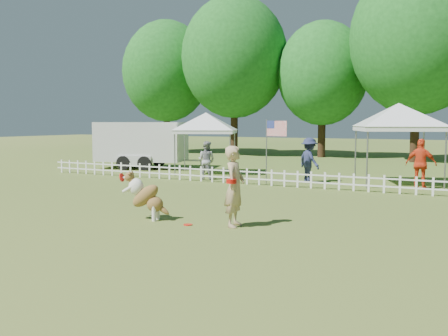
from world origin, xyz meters
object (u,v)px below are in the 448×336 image
(frisbee_on_turf, at_px, (188,225))
(flag_pole, at_px, (266,152))
(spectator_b, at_px, (309,160))
(canopy_tent_left, at_px, (206,144))
(cargo_trailer, at_px, (142,145))
(handler, at_px, (235,186))
(spectator_a, at_px, (206,160))
(spectator_c, at_px, (421,164))
(canopy_tent_right, at_px, (397,145))
(dog, at_px, (146,196))

(frisbee_on_turf, xyz_separation_m, flag_pole, (-1.37, 7.88, 1.21))
(frisbee_on_turf, xyz_separation_m, spectator_b, (-0.07, 9.05, 0.86))
(canopy_tent_left, distance_m, cargo_trailer, 4.26)
(handler, height_order, flag_pole, flag_pole)
(spectator_a, xyz_separation_m, spectator_c, (8.11, 0.86, 0.10))
(handler, height_order, canopy_tent_right, canopy_tent_right)
(canopy_tent_left, relative_size, canopy_tent_right, 0.91)
(handler, height_order, cargo_trailer, cargo_trailer)
(frisbee_on_turf, height_order, canopy_tent_left, canopy_tent_left)
(canopy_tent_left, relative_size, flag_pole, 1.11)
(flag_pole, bearing_deg, canopy_tent_right, 37.18)
(cargo_trailer, bearing_deg, canopy_tent_left, -27.10)
(flag_pole, bearing_deg, spectator_c, 22.24)
(handler, height_order, spectator_b, handler)
(spectator_a, bearing_deg, spectator_c, -174.12)
(spectator_b, bearing_deg, canopy_tent_right, -123.99)
(flag_pole, distance_m, spectator_c, 5.49)
(spectator_c, bearing_deg, dog, 66.18)
(dog, relative_size, cargo_trailer, 0.21)
(flag_pole, bearing_deg, frisbee_on_turf, -69.25)
(dog, height_order, cargo_trailer, cargo_trailer)
(flag_pole, height_order, spectator_b, flag_pole)
(handler, xyz_separation_m, canopy_tent_right, (2.01, 9.70, 0.58))
(handler, xyz_separation_m, canopy_tent_left, (-6.31, 9.79, 0.45))
(dog, height_order, flag_pole, flag_pole)
(spectator_b, bearing_deg, frisbee_on_turf, 128.41)
(canopy_tent_right, xyz_separation_m, flag_pole, (-4.40, -2.18, -0.27))
(canopy_tent_left, bearing_deg, spectator_c, -29.09)
(spectator_b, bearing_deg, dog, 120.71)
(dog, xyz_separation_m, canopy_tent_left, (-4.09, 10.08, 0.78))
(spectator_b, bearing_deg, canopy_tent_left, 26.14)
(frisbee_on_turf, relative_size, canopy_tent_left, 0.08)
(dog, height_order, canopy_tent_left, canopy_tent_left)
(dog, height_order, frisbee_on_turf, dog)
(spectator_c, bearing_deg, cargo_trailer, -1.67)
(canopy_tent_left, height_order, cargo_trailer, canopy_tent_left)
(handler, distance_m, frisbee_on_turf, 1.40)
(cargo_trailer, distance_m, spectator_c, 13.63)
(cargo_trailer, xyz_separation_m, flag_pole, (8.11, -3.03, 0.03))
(spectator_c, bearing_deg, canopy_tent_right, -41.97)
(spectator_c, bearing_deg, canopy_tent_left, -0.73)
(handler, xyz_separation_m, frisbee_on_turf, (-1.01, -0.36, -0.90))
(handler, relative_size, canopy_tent_right, 0.61)
(canopy_tent_left, bearing_deg, cargo_trailer, 147.92)
(frisbee_on_turf, bearing_deg, cargo_trailer, 131.02)
(canopy_tent_right, bearing_deg, spectator_a, 173.78)
(cargo_trailer, relative_size, flag_pole, 2.22)
(flag_pole, bearing_deg, canopy_tent_left, 160.81)
(canopy_tent_right, bearing_deg, spectator_c, -70.08)
(frisbee_on_turf, bearing_deg, spectator_a, 116.93)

